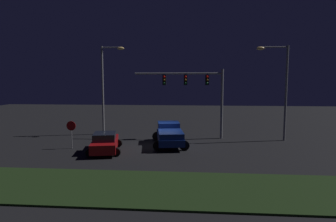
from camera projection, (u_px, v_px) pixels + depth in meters
ground_plane at (163, 145)px, 24.25m from camera, size 80.00×80.00×0.00m
grass_median at (144, 188)px, 14.52m from camera, size 23.31×5.04×0.10m
pickup_truck at (169, 133)px, 24.40m from camera, size 3.41×5.64×1.80m
car_sedan at (105, 142)px, 21.93m from camera, size 3.05×4.67×1.51m
traffic_signal_gantry at (196, 86)px, 26.89m from camera, size 8.32×0.56×6.50m
street_lamp_left at (107, 80)px, 28.79m from camera, size 2.36×0.44×8.86m
street_lamp_right at (280, 81)px, 25.72m from camera, size 2.82×0.44×8.55m
stop_sign at (71, 129)px, 22.95m from camera, size 0.76×0.08×2.23m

